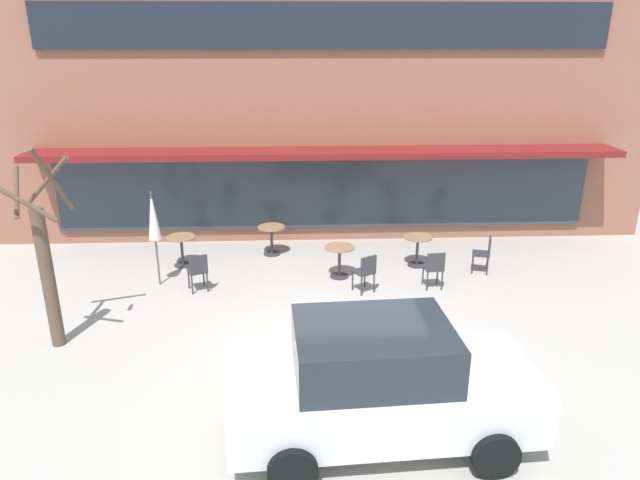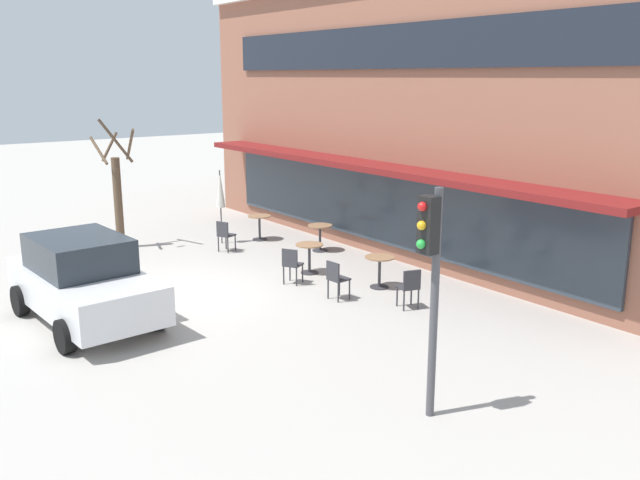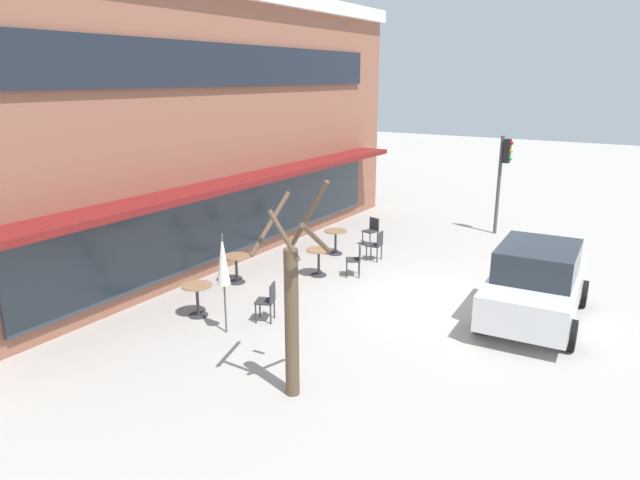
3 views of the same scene
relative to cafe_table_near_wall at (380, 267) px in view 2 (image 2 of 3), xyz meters
name	(u,v)px [view 2 (image 2 of 3)]	position (x,y,z in m)	size (l,w,h in m)	color
ground_plane	(183,296)	(-2.18, -4.01, -0.52)	(80.00, 80.00, 0.00)	#ADA8A0
building_facade	(483,110)	(-2.18, 5.96, 3.38)	(17.79, 9.10, 7.79)	#935B47
cafe_table_near_wall	(380,267)	(0.00, 0.00, 0.00)	(0.70, 0.70, 0.76)	#333338
cafe_table_streetside	(320,233)	(-3.61, 0.94, 0.00)	(0.70, 0.70, 0.76)	#333338
cafe_table_by_tree	(259,223)	(-5.79, 0.26, 0.00)	(0.70, 0.70, 0.76)	#333338
cafe_table_mid_patio	(309,253)	(-1.97, -0.62, 0.00)	(0.70, 0.70, 0.76)	#333338
patio_umbrella_green_folded	(220,189)	(-6.11, -0.87, 1.11)	(0.28, 0.28, 2.20)	#4C4C51
cafe_chair_0	(410,285)	(1.51, -0.49, 0.01)	(0.50, 0.50, 0.89)	#333338
cafe_chair_1	(292,263)	(-1.46, -1.51, 0.01)	(0.55, 0.55, 0.89)	#333338
cafe_chair_2	(336,277)	(0.09, -1.36, 0.01)	(0.43, 0.43, 0.89)	#333338
cafe_chair_3	(225,234)	(-5.15, -1.28, 0.01)	(0.52, 0.52, 0.89)	#333338
parked_sedan	(83,280)	(-1.86, -6.31, 0.36)	(4.30, 2.20, 1.76)	silver
street_tree	(118,194)	(-7.37, -3.49, 1.08)	(0.99, 1.10, 3.75)	brown
traffic_light_pole	(431,267)	(5.10, -3.61, 1.78)	(0.26, 0.43, 3.40)	#47474C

